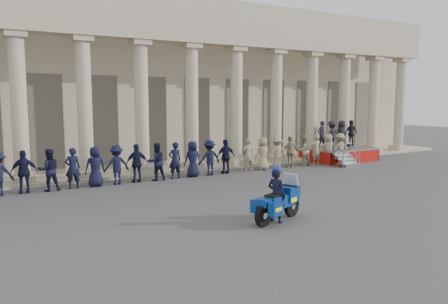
# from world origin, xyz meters

# --- Properties ---
(ground) EXTENTS (90.00, 90.00, 0.00)m
(ground) POSITION_xyz_m (0.00, 0.00, 0.00)
(ground) COLOR #3A3A3C
(ground) RESTS_ON ground
(building) EXTENTS (40.00, 12.50, 9.00)m
(building) POSITION_xyz_m (-0.00, 14.74, 4.52)
(building) COLOR tan
(building) RESTS_ON ground
(officer_rank) EXTENTS (22.00, 0.63, 1.67)m
(officer_rank) POSITION_xyz_m (-0.47, 6.45, 0.84)
(officer_rank) COLOR black
(officer_rank) RESTS_ON ground
(reviewing_stand) EXTENTS (3.82, 3.77, 2.34)m
(reviewing_stand) POSITION_xyz_m (10.44, 7.09, 1.19)
(reviewing_stand) COLOR gray
(reviewing_stand) RESTS_ON ground
(motorcycle) EXTENTS (2.05, 1.15, 1.36)m
(motorcycle) POSITION_xyz_m (-0.52, -1.50, 0.59)
(motorcycle) COLOR black
(motorcycle) RESTS_ON ground
(rider) EXTENTS (0.55, 0.68, 1.70)m
(rider) POSITION_xyz_m (-0.63, -1.54, 0.85)
(rider) COLOR black
(rider) RESTS_ON ground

